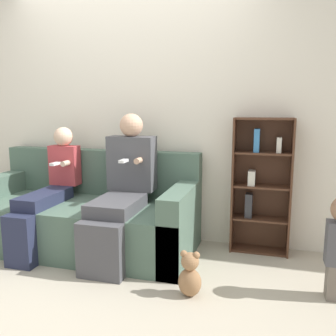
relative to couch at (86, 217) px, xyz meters
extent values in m
plane|color=#B2A893|center=(0.30, -0.55, -0.30)|extent=(14.00, 14.00, 0.00)
cube|color=silver|center=(0.30, 0.49, 0.98)|extent=(10.00, 0.06, 2.55)
cube|color=#4C6656|center=(0.00, -0.11, -0.07)|extent=(2.08, 0.76, 0.45)
cube|color=#4C6656|center=(0.00, 0.34, 0.15)|extent=(2.08, 0.16, 0.90)
cube|color=#4C6656|center=(0.95, -0.11, 0.03)|extent=(0.18, 0.76, 0.65)
cube|color=#47474C|center=(0.42, -0.55, -0.07)|extent=(0.37, 0.12, 0.45)
cube|color=#47474C|center=(0.42, -0.22, 0.21)|extent=(0.37, 0.54, 0.11)
cube|color=#4C4C51|center=(0.42, 0.15, 0.51)|extent=(0.44, 0.20, 0.50)
sphere|color=tan|center=(0.42, 0.15, 0.87)|extent=(0.21, 0.21, 0.21)
cylinder|color=tan|center=(0.54, 0.00, 0.56)|extent=(0.05, 0.10, 0.05)
cube|color=white|center=(0.42, -0.05, 0.56)|extent=(0.05, 0.12, 0.02)
cube|color=#232842|center=(-0.31, -0.55, -0.07)|extent=(0.25, 0.12, 0.45)
cube|color=#232842|center=(-0.31, -0.19, 0.21)|extent=(0.25, 0.61, 0.11)
cube|color=#B73D42|center=(-0.31, 0.18, 0.46)|extent=(0.29, 0.13, 0.39)
sphere|color=beige|center=(-0.31, 0.18, 0.74)|extent=(0.19, 0.19, 0.19)
cylinder|color=beige|center=(-0.23, 0.06, 0.50)|extent=(0.05, 0.10, 0.05)
cube|color=white|center=(-0.31, 0.01, 0.50)|extent=(0.05, 0.12, 0.02)
cube|color=#4C2D1E|center=(1.35, 0.34, 0.32)|extent=(0.02, 0.23, 1.24)
cube|color=#4C2D1E|center=(1.85, 0.34, 0.32)|extent=(0.02, 0.23, 1.24)
cube|color=#4C2D1E|center=(1.60, 0.44, 0.32)|extent=(0.52, 0.02, 1.24)
cube|color=#4C2D1E|center=(1.60, 0.34, -0.29)|extent=(0.49, 0.19, 0.02)
cube|color=#4C2D1E|center=(1.60, 0.34, 0.02)|extent=(0.49, 0.19, 0.02)
cube|color=#4C2D1E|center=(1.60, 0.34, 0.32)|extent=(0.49, 0.19, 0.02)
cube|color=#4C2D1E|center=(1.60, 0.34, 0.63)|extent=(0.49, 0.19, 0.02)
cube|color=#4C2D1E|center=(1.60, 0.34, 0.93)|extent=(0.49, 0.19, 0.02)
cube|color=#333338|center=(1.50, 0.34, 0.14)|extent=(0.06, 0.11, 0.22)
cube|color=beige|center=(1.74, 0.34, 0.70)|extent=(0.04, 0.11, 0.14)
cube|color=teal|center=(1.54, 0.34, 0.74)|extent=(0.05, 0.13, 0.21)
cube|color=beige|center=(1.51, 0.34, 0.40)|extent=(0.06, 0.14, 0.13)
ellipsoid|color=#936B47|center=(1.15, -0.62, -0.19)|extent=(0.17, 0.14, 0.21)
sphere|color=#936B47|center=(1.15, -0.62, -0.03)|extent=(0.13, 0.13, 0.13)
sphere|color=#936B47|center=(1.11, -0.62, 0.02)|extent=(0.05, 0.05, 0.05)
sphere|color=#936B47|center=(1.20, -0.62, 0.02)|extent=(0.05, 0.05, 0.05)
camera|label=1|loc=(1.64, -2.92, 1.03)|focal=38.00mm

